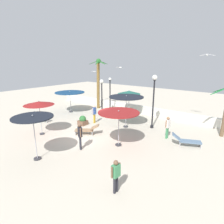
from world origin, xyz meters
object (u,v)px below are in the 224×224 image
seagull_2 (207,55)px  patio_umbrella_3 (70,93)px  lamp_post_2 (154,94)px  lamp_post_1 (102,92)px  palm_tree_1 (98,79)px  patio_umbrella_1 (126,98)px  guest_2 (168,125)px  planter (83,121)px  guest_0 (94,112)px  patio_umbrella_4 (39,103)px  lounge_chair_0 (186,141)px  lounge_chair_2 (40,117)px  patio_umbrella_2 (119,114)px  patio_umbrella_5 (129,92)px  guest_3 (116,173)px  seagull_1 (94,72)px  lamp_post_0 (110,93)px  lounge_chair_1 (87,130)px  patio_umbrella_0 (33,120)px  seagull_0 (120,68)px  guest_1 (80,134)px

seagull_2 → patio_umbrella_3: bearing=-162.7°
lamp_post_2 → lamp_post_1: bearing=176.3°
lamp_post_1 → palm_tree_1: bearing=138.4°
patio_umbrella_1 → seagull_2: seagull_2 is taller
guest_2 → planter: guest_2 is taller
guest_0 → patio_umbrella_4: bearing=-106.6°
lounge_chair_0 → lounge_chair_2: bearing=-166.7°
patio_umbrella_2 → patio_umbrella_3: size_ratio=0.85×
patio_umbrella_5 → guest_3: (5.81, -10.04, -1.56)m
patio_umbrella_1 → patio_umbrella_2: patio_umbrella_1 is taller
patio_umbrella_3 → seagull_2: bearing=17.3°
lounge_chair_0 → palm_tree_1: bearing=160.0°
guest_0 → seagull_1: seagull_1 is taller
guest_2 → seagull_2: (1.15, 4.37, 4.99)m
patio_umbrella_4 → lamp_post_0: (0.09, 8.47, -0.34)m
lamp_post_1 → lounge_chair_0: size_ratio=1.93×
lounge_chair_1 → lamp_post_2: bearing=53.3°
patio_umbrella_5 → palm_tree_1: 4.89m
seagull_2 → patio_umbrella_0: bearing=-116.4°
lamp_post_2 → planter: size_ratio=5.25×
patio_umbrella_1 → lamp_post_0: size_ratio=0.75×
lamp_post_1 → patio_umbrella_3: bearing=-160.0°
seagull_0 → seagull_2: bearing=11.2°
palm_tree_1 → guest_3: 15.27m
lounge_chair_0 → lounge_chair_1: lounge_chair_0 is taller
patio_umbrella_0 → lamp_post_2: bearing=71.9°
guest_1 → patio_umbrella_0: bearing=-113.2°
lamp_post_0 → lounge_chair_2: 7.60m
lamp_post_2 → guest_3: bearing=-74.2°
lounge_chair_2 → guest_3: guest_3 is taller
patio_umbrella_1 → lamp_post_1: 4.36m
patio_umbrella_1 → guest_0: size_ratio=1.71×
lamp_post_2 → lounge_chair_2: (-9.18, -4.82, -2.54)m
lamp_post_2 → planter: lamp_post_2 is taller
patio_umbrella_5 → patio_umbrella_3: bearing=-157.1°
patio_umbrella_1 → patio_umbrella_3: (-7.57, 0.31, -0.41)m
patio_umbrella_0 → planter: size_ratio=3.18×
guest_3 → seagull_1: (-12.38, 12.05, 3.31)m
guest_1 → guest_0: bearing=123.3°
patio_umbrella_3 → patio_umbrella_1: bearing=-2.4°
palm_tree_1 → patio_umbrella_2: bearing=-41.1°
guest_0 → patio_umbrella_1: bearing=16.1°
guest_3 → guest_0: bearing=138.5°
lamp_post_0 → patio_umbrella_5: bearing=-5.0°
patio_umbrella_5 → lounge_chair_2: patio_umbrella_5 is taller
patio_umbrella_1 → lounge_chair_1: size_ratio=1.56×
lamp_post_1 → lounge_chair_2: (-3.24, -5.20, -2.10)m
patio_umbrella_5 → lamp_post_0: lamp_post_0 is taller
lounge_chair_2 → lamp_post_0: bearing=64.9°
lamp_post_2 → lounge_chair_2: lamp_post_2 is taller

